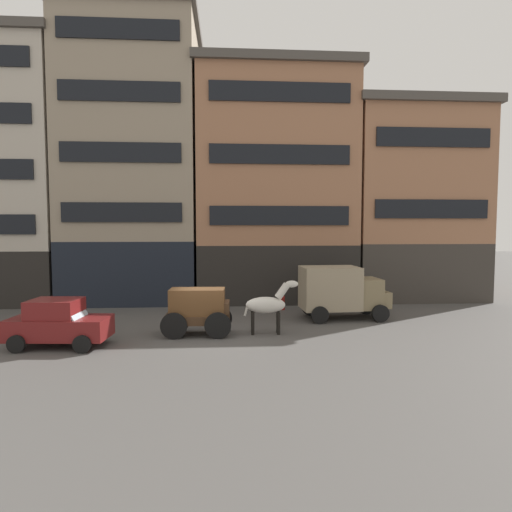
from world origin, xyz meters
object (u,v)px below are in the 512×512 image
cargo_wagon (199,308)px  sedan_dark (59,323)px  fire_hydrant_curbside (283,302)px  draft_horse (268,304)px  delivery_truck_near (341,291)px

cargo_wagon → sedan_dark: bearing=-164.6°
fire_hydrant_curbside → cargo_wagon: bearing=-129.3°
cargo_wagon → sedan_dark: (-5.23, -1.44, -0.23)m
cargo_wagon → fire_hydrant_curbside: 6.79m
cargo_wagon → draft_horse: draft_horse is taller
draft_horse → sedan_dark: 8.31m
delivery_truck_near → sedan_dark: size_ratio=1.16×
sedan_dark → fire_hydrant_curbside: bearing=35.0°
fire_hydrant_curbside → draft_horse: bearing=-104.2°
cargo_wagon → fire_hydrant_curbside: (4.27, 5.23, -0.72)m
cargo_wagon → sedan_dark: 5.43m
sedan_dark → fire_hydrant_curbside: 11.62m
delivery_truck_near → cargo_wagon: bearing=-158.4°
delivery_truck_near → fire_hydrant_curbside: delivery_truck_near is taller
delivery_truck_near → fire_hydrant_curbside: bearing=136.1°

